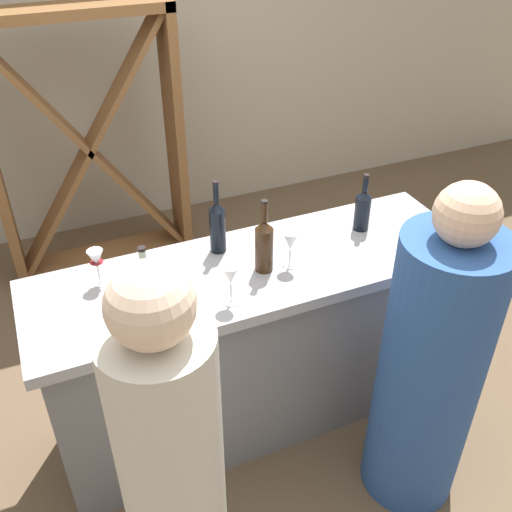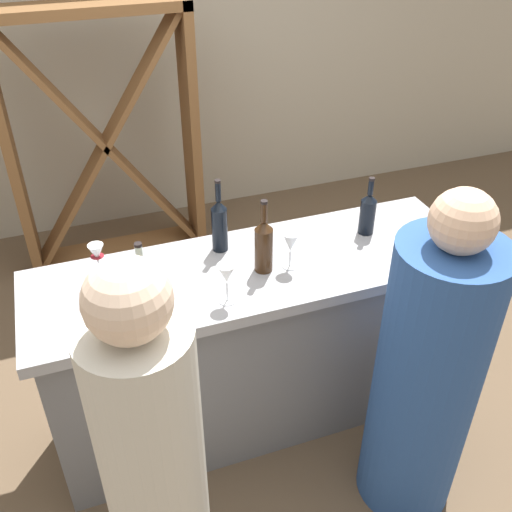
% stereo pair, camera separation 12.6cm
% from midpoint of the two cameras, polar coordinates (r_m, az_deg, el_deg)
% --- Properties ---
extents(ground_plane, '(12.00, 12.00, 0.00)m').
position_cam_midpoint_polar(ground_plane, '(3.06, -1.22, -14.99)').
color(ground_plane, brown).
extents(back_wall, '(8.00, 0.10, 2.80)m').
position_cam_midpoint_polar(back_wall, '(4.21, -13.71, 20.99)').
color(back_wall, '#B2A893').
rests_on(back_wall, ground).
extents(bar_counter, '(1.91, 0.59, 0.91)m').
position_cam_midpoint_polar(bar_counter, '(2.73, -1.34, -8.71)').
color(bar_counter, slate).
rests_on(bar_counter, ground).
extents(wine_rack, '(1.17, 0.28, 1.66)m').
position_cam_midpoint_polar(wine_rack, '(3.82, -16.98, 9.97)').
color(wine_rack, brown).
rests_on(wine_rack, ground).
extents(wine_bottle_leftmost_clear_pale, '(0.08, 0.08, 0.28)m').
position_cam_midpoint_polar(wine_bottle_leftmost_clear_pale, '(2.20, -12.26, -3.00)').
color(wine_bottle_leftmost_clear_pale, '#B7C6B2').
rests_on(wine_bottle_leftmost_clear_pale, bar_counter).
extents(wine_bottle_second_left_near_black, '(0.07, 0.07, 0.33)m').
position_cam_midpoint_polar(wine_bottle_second_left_near_black, '(2.48, -5.25, 2.99)').
color(wine_bottle_second_left_near_black, black).
rests_on(wine_bottle_second_left_near_black, bar_counter).
extents(wine_bottle_center_amber_brown, '(0.08, 0.08, 0.33)m').
position_cam_midpoint_polar(wine_bottle_center_amber_brown, '(2.35, -0.75, 1.13)').
color(wine_bottle_center_amber_brown, '#331E0F').
rests_on(wine_bottle_center_amber_brown, bar_counter).
extents(wine_bottle_second_right_near_black, '(0.07, 0.07, 0.28)m').
position_cam_midpoint_polar(wine_bottle_second_right_near_black, '(2.66, 9.04, 4.55)').
color(wine_bottle_second_right_near_black, black).
rests_on(wine_bottle_second_right_near_black, bar_counter).
extents(wine_glass_near_left, '(0.07, 0.07, 0.17)m').
position_cam_midpoint_polar(wine_glass_near_left, '(2.18, -4.17, -2.04)').
color(wine_glass_near_left, white).
rests_on(wine_glass_near_left, bar_counter).
extents(wine_glass_near_center, '(0.07, 0.07, 0.16)m').
position_cam_midpoint_polar(wine_glass_near_center, '(2.38, 1.87, 1.33)').
color(wine_glass_near_center, white).
rests_on(wine_glass_near_center, bar_counter).
extents(wine_glass_near_right, '(0.06, 0.06, 0.16)m').
position_cam_midpoint_polar(wine_glass_near_right, '(2.38, -16.82, -0.45)').
color(wine_glass_near_right, white).
rests_on(wine_glass_near_right, bar_counter).
extents(person_left_guest, '(0.39, 0.39, 1.56)m').
position_cam_midpoint_polar(person_left_guest, '(1.95, -9.98, -21.19)').
color(person_left_guest, beige).
rests_on(person_left_guest, ground).
extents(person_center_guest, '(0.43, 0.43, 1.49)m').
position_cam_midpoint_polar(person_center_guest, '(2.39, 15.16, -10.74)').
color(person_center_guest, '#284C8C').
rests_on(person_center_guest, ground).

